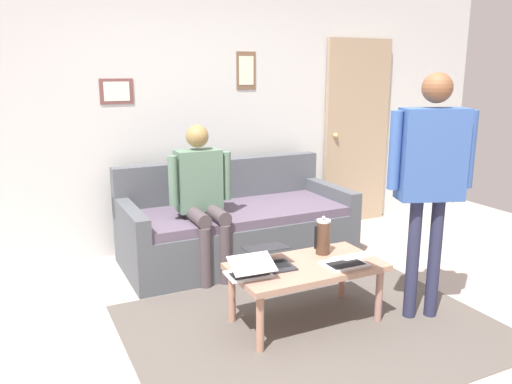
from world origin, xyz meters
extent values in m
plane|color=#ADA097|center=(0.00, 0.00, 0.00)|extent=(7.68, 7.68, 0.00)
cube|color=#57504A|center=(-0.11, -0.13, 0.00)|extent=(2.44, 1.88, 0.01)
cube|color=silver|center=(0.00, -2.20, 1.35)|extent=(7.04, 0.10, 2.70)
cube|color=brown|center=(0.73, -2.15, 1.53)|extent=(0.30, 0.02, 0.22)
cube|color=silver|center=(0.73, -2.14, 1.53)|extent=(0.23, 0.00, 0.17)
cube|color=brown|center=(-0.54, -2.15, 1.71)|extent=(0.21, 0.02, 0.36)
cube|color=silver|center=(-0.54, -2.14, 1.71)|extent=(0.16, 0.00, 0.28)
cube|color=tan|center=(-1.89, -2.11, 1.02)|extent=(0.82, 0.05, 2.05)
sphere|color=tan|center=(-1.58, -2.07, 1.02)|extent=(0.06, 0.06, 0.06)
cube|color=#4E5258|center=(-0.18, -1.55, 0.21)|extent=(2.08, 0.93, 0.42)
cube|color=#5C4F62|center=(-0.18, -1.53, 0.46)|extent=(1.84, 0.85, 0.08)
cube|color=#4E5258|center=(-0.18, -1.95, 0.65)|extent=(2.08, 0.14, 0.46)
cube|color=#4E5258|center=(-1.16, -1.55, 0.52)|extent=(0.12, 0.93, 0.20)
cube|color=#4E5258|center=(0.80, -1.55, 0.52)|extent=(0.12, 0.93, 0.20)
cube|color=#A37B65|center=(-0.11, -0.23, 0.41)|extent=(1.04, 0.56, 0.04)
cylinder|color=#A1786C|center=(-0.57, -0.01, 0.19)|extent=(0.05, 0.05, 0.39)
cylinder|color=tan|center=(0.36, -0.01, 0.19)|extent=(0.05, 0.05, 0.39)
cylinder|color=#AC745F|center=(-0.57, -0.45, 0.19)|extent=(0.05, 0.05, 0.39)
cylinder|color=#AB7A65|center=(0.36, -0.45, 0.19)|extent=(0.05, 0.05, 0.39)
cube|color=#28282D|center=(0.14, -0.27, 0.43)|extent=(0.31, 0.23, 0.01)
cube|color=black|center=(0.14, -0.29, 0.44)|extent=(0.26, 0.14, 0.00)
cube|color=#28282D|center=(0.14, -0.37, 0.54)|extent=(0.31, 0.22, 0.03)
cube|color=black|center=(0.14, -0.37, 0.54)|extent=(0.28, 0.20, 0.02)
cube|color=silver|center=(-0.33, -0.11, 0.43)|extent=(0.29, 0.22, 0.01)
cube|color=black|center=(-0.33, -0.09, 0.44)|extent=(0.25, 0.13, 0.00)
cube|color=silver|center=(-0.33, 0.02, 0.54)|extent=(0.29, 0.20, 0.06)
cube|color=#A6D5E6|center=(-0.33, 0.02, 0.54)|extent=(0.26, 0.18, 0.05)
cube|color=silver|center=(0.33, -0.23, 0.43)|extent=(0.30, 0.22, 0.01)
cube|color=black|center=(0.33, -0.22, 0.44)|extent=(0.25, 0.14, 0.00)
cube|color=silver|center=(0.34, -0.17, 0.53)|extent=(0.30, 0.20, 0.08)
cube|color=silver|center=(0.34, -0.17, 0.53)|extent=(0.27, 0.18, 0.07)
cylinder|color=#4C3323|center=(-0.32, -0.36, 0.55)|extent=(0.10, 0.10, 0.24)
cylinder|color=#B7B7BC|center=(-0.32, -0.36, 0.67)|extent=(0.10, 0.10, 0.02)
sphere|color=#B2B2B7|center=(-0.32, -0.36, 0.70)|extent=(0.03, 0.03, 0.03)
cube|color=black|center=(-0.25, -0.36, 0.56)|extent=(0.01, 0.01, 0.17)
cylinder|color=#292C47|center=(-0.96, 0.08, 0.43)|extent=(0.09, 0.09, 0.87)
cylinder|color=#292C47|center=(-0.81, 0.03, 0.43)|extent=(0.09, 0.09, 0.87)
cube|color=#36579B|center=(-0.89, 0.06, 1.17)|extent=(0.47, 0.33, 0.61)
cylinder|color=#36579B|center=(-1.13, 0.15, 1.20)|extent=(0.10, 0.10, 0.52)
cylinder|color=#36579B|center=(-0.64, -0.03, 1.20)|extent=(0.10, 0.10, 0.52)
sphere|color=brown|center=(-0.89, 0.06, 1.61)|extent=(0.20, 0.20, 0.20)
cylinder|color=#4B4044|center=(0.14, -1.09, 0.25)|extent=(0.10, 0.10, 0.50)
cylinder|color=#4B4044|center=(0.31, -1.09, 0.25)|extent=(0.10, 0.10, 0.50)
cylinder|color=#4B4044|center=(0.14, -1.27, 0.55)|extent=(0.12, 0.40, 0.12)
cylinder|color=#4B4044|center=(0.31, -1.27, 0.55)|extent=(0.12, 0.40, 0.12)
cube|color=slate|center=(0.23, -1.45, 0.81)|extent=(0.37, 0.20, 0.52)
cylinder|color=slate|center=(-0.01, -1.40, 0.84)|extent=(0.08, 0.08, 0.42)
cylinder|color=slate|center=(0.47, -1.40, 0.84)|extent=(0.08, 0.08, 0.42)
sphere|color=olive|center=(0.23, -1.45, 1.19)|extent=(0.19, 0.19, 0.19)
camera|label=1|loc=(1.66, 2.61, 1.73)|focal=36.24mm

